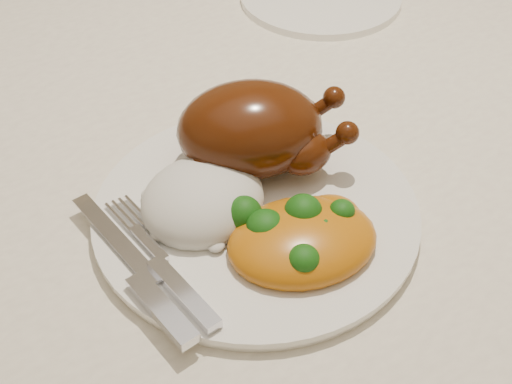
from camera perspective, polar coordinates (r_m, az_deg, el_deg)
dining_table at (r=0.80m, az=-5.87°, el=-0.86°), size 1.60×0.90×0.76m
tablecloth at (r=0.75m, az=-6.26°, el=3.19°), size 1.73×1.03×0.18m
dinner_plate at (r=0.63m, az=-0.00°, el=-1.74°), size 0.34×0.34×0.01m
roast_chicken at (r=0.64m, az=-0.12°, el=5.04°), size 0.18×0.14×0.08m
rice_mound at (r=0.62m, az=-4.28°, el=-0.72°), size 0.13×0.13×0.06m
mac_and_cheese at (r=0.59m, az=3.75°, el=-3.50°), size 0.15×0.13×0.05m
cutlery at (r=0.57m, az=-7.97°, el=-6.87°), size 0.05×0.19×0.01m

